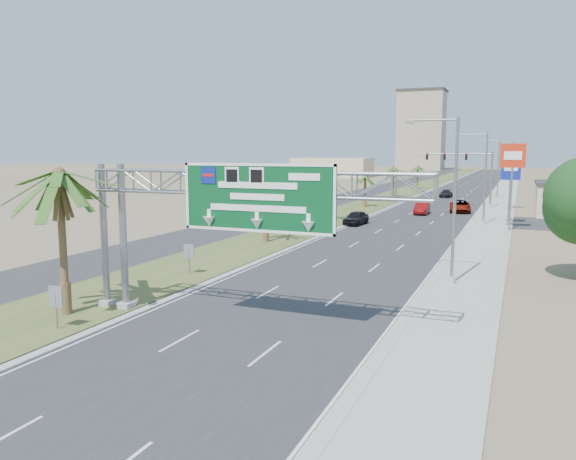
% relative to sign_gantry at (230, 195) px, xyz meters
% --- Properties ---
extents(ground, '(600.00, 600.00, 0.00)m').
position_rel_sign_gantry_xyz_m(ground, '(1.06, -9.93, -6.06)').
color(ground, '#8C7A59').
rests_on(ground, ground).
extents(road, '(12.00, 300.00, 0.02)m').
position_rel_sign_gantry_xyz_m(road, '(1.06, 100.07, -6.05)').
color(road, '#28282B').
rests_on(road, ground).
extents(sidewalk_right, '(4.00, 300.00, 0.10)m').
position_rel_sign_gantry_xyz_m(sidewalk_right, '(9.56, 100.07, -6.01)').
color(sidewalk_right, '#9E9B93').
rests_on(sidewalk_right, ground).
extents(median_grass, '(7.00, 300.00, 0.12)m').
position_rel_sign_gantry_xyz_m(median_grass, '(-8.94, 100.07, -6.00)').
color(median_grass, '#425927').
rests_on(median_grass, ground).
extents(opposing_road, '(8.00, 300.00, 0.02)m').
position_rel_sign_gantry_xyz_m(opposing_road, '(-15.94, 100.07, -6.05)').
color(opposing_road, '#28282B').
rests_on(opposing_road, ground).
extents(sign_gantry, '(16.75, 1.24, 7.50)m').
position_rel_sign_gantry_xyz_m(sign_gantry, '(0.00, 0.00, 0.00)').
color(sign_gantry, gray).
rests_on(sign_gantry, ground).
extents(palm_near, '(5.70, 5.70, 8.35)m').
position_rel_sign_gantry_xyz_m(palm_near, '(-8.14, -1.93, 0.87)').
color(palm_near, brown).
rests_on(palm_near, ground).
extents(palm_row_b, '(3.99, 3.99, 5.95)m').
position_rel_sign_gantry_xyz_m(palm_row_b, '(-8.44, 22.07, -1.16)').
color(palm_row_b, brown).
rests_on(palm_row_b, ground).
extents(palm_row_c, '(3.99, 3.99, 6.75)m').
position_rel_sign_gantry_xyz_m(palm_row_c, '(-8.44, 38.07, -0.39)').
color(palm_row_c, brown).
rests_on(palm_row_c, ground).
extents(palm_row_d, '(3.99, 3.99, 5.45)m').
position_rel_sign_gantry_xyz_m(palm_row_d, '(-8.44, 56.07, -1.64)').
color(palm_row_d, brown).
rests_on(palm_row_d, ground).
extents(palm_row_e, '(3.99, 3.99, 6.15)m').
position_rel_sign_gantry_xyz_m(palm_row_e, '(-8.44, 75.07, -0.97)').
color(palm_row_e, brown).
rests_on(palm_row_e, ground).
extents(palm_row_f, '(3.99, 3.99, 5.75)m').
position_rel_sign_gantry_xyz_m(palm_row_f, '(-8.44, 100.07, -1.35)').
color(palm_row_f, brown).
rests_on(palm_row_f, ground).
extents(streetlight_near, '(3.27, 0.44, 10.00)m').
position_rel_sign_gantry_xyz_m(streetlight_near, '(8.36, 12.07, -1.36)').
color(streetlight_near, gray).
rests_on(streetlight_near, ground).
extents(streetlight_mid, '(3.27, 0.44, 10.00)m').
position_rel_sign_gantry_xyz_m(streetlight_mid, '(8.36, 42.07, -1.36)').
color(streetlight_mid, gray).
rests_on(streetlight_mid, ground).
extents(streetlight_far, '(3.27, 0.44, 10.00)m').
position_rel_sign_gantry_xyz_m(streetlight_far, '(8.36, 78.07, -1.36)').
color(streetlight_far, gray).
rests_on(streetlight_far, ground).
extents(signal_mast, '(10.28, 0.71, 8.00)m').
position_rel_sign_gantry_xyz_m(signal_mast, '(6.23, 62.05, -1.21)').
color(signal_mast, gray).
rests_on(signal_mast, ground).
extents(median_signback_a, '(0.75, 0.08, 2.08)m').
position_rel_sign_gantry_xyz_m(median_signback_a, '(-6.74, -3.93, -4.61)').
color(median_signback_a, gray).
rests_on(median_signback_a, ground).
extents(median_signback_b, '(0.75, 0.08, 2.08)m').
position_rel_sign_gantry_xyz_m(median_signback_b, '(-7.44, 8.07, -4.61)').
color(median_signback_b, gray).
rests_on(median_signback_b, ground).
extents(tower_distant, '(20.00, 16.00, 35.00)m').
position_rel_sign_gantry_xyz_m(tower_distant, '(-30.94, 240.07, 11.44)').
color(tower_distant, tan).
rests_on(tower_distant, ground).
extents(building_distant_left, '(24.00, 14.00, 6.00)m').
position_rel_sign_gantry_xyz_m(building_distant_left, '(-43.94, 150.07, -3.06)').
color(building_distant_left, '#CBBC89').
rests_on(building_distant_left, ground).
extents(car_left_lane, '(2.17, 4.64, 1.54)m').
position_rel_sign_gantry_xyz_m(car_left_lane, '(-4.44, 37.12, -5.29)').
color(car_left_lane, black).
rests_on(car_left_lane, ground).
extents(car_mid_lane, '(1.73, 4.63, 1.51)m').
position_rel_sign_gantry_xyz_m(car_mid_lane, '(0.55, 50.62, -5.30)').
color(car_mid_lane, maroon).
rests_on(car_mid_lane, ground).
extents(car_right_lane, '(3.28, 5.95, 1.58)m').
position_rel_sign_gantry_xyz_m(car_right_lane, '(4.86, 54.90, -5.27)').
color(car_right_lane, gray).
rests_on(car_right_lane, ground).
extents(car_far, '(2.02, 4.58, 1.31)m').
position_rel_sign_gantry_xyz_m(car_far, '(0.09, 79.36, -5.40)').
color(car_far, black).
rests_on(car_far, ground).
extents(pole_sign_red_near, '(2.42, 0.55, 9.01)m').
position_rel_sign_gantry_xyz_m(pole_sign_red_near, '(11.28, 38.26, 1.03)').
color(pole_sign_red_near, gray).
rests_on(pole_sign_red_near, ground).
extents(pole_sign_blue, '(2.02, 0.54, 8.16)m').
position_rel_sign_gantry_xyz_m(pole_sign_blue, '(11.09, 43.23, 0.05)').
color(pole_sign_blue, gray).
rests_on(pole_sign_blue, ground).
extents(pole_sign_red_far, '(2.20, 0.88, 8.52)m').
position_rel_sign_gantry_xyz_m(pole_sign_red_far, '(10.83, 59.93, 0.68)').
color(pole_sign_red_far, gray).
rests_on(pole_sign_red_far, ground).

